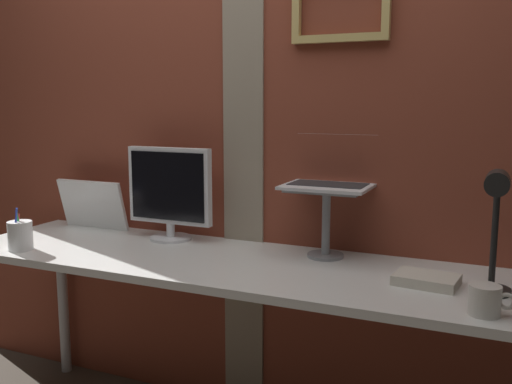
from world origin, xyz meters
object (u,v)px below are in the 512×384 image
object	(u,v)px
laptop	(332,173)
desk_lamp	(495,219)
whiteboard_panel	(93,205)
coffee_mug	(486,300)
pen_cup	(20,236)
monitor	(169,190)

from	to	relation	value
laptop	desk_lamp	size ratio (longest dim) A/B	0.82
whiteboard_panel	coffee_mug	size ratio (longest dim) A/B	2.81
pen_cup	coffee_mug	size ratio (longest dim) A/B	1.41
whiteboard_panel	desk_lamp	size ratio (longest dim) A/B	0.89
monitor	desk_lamp	distance (m)	1.32
desk_lamp	pen_cup	xyz separation A→B (m)	(-1.75, -0.16, -0.19)
monitor	laptop	xyz separation A→B (m)	(0.70, 0.07, 0.10)
monitor	laptop	distance (m)	0.71
pen_cup	whiteboard_panel	bearing A→B (deg)	88.79
pen_cup	coffee_mug	bearing A→B (deg)	0.01
laptop	whiteboard_panel	world-z (taller)	laptop
laptop	pen_cup	bearing A→B (deg)	-157.84
monitor	whiteboard_panel	bearing A→B (deg)	175.96
pen_cup	coffee_mug	xyz separation A→B (m)	(1.74, 0.00, -0.02)
coffee_mug	pen_cup	bearing A→B (deg)	-179.99
laptop	pen_cup	distance (m)	1.27
laptop	coffee_mug	xyz separation A→B (m)	(0.59, -0.47, -0.27)
desk_lamp	pen_cup	distance (m)	1.77
laptop	whiteboard_panel	bearing A→B (deg)	-178.04
laptop	desk_lamp	world-z (taller)	laptop
whiteboard_panel	laptop	bearing A→B (deg)	1.96
whiteboard_panel	coffee_mug	world-z (taller)	whiteboard_panel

